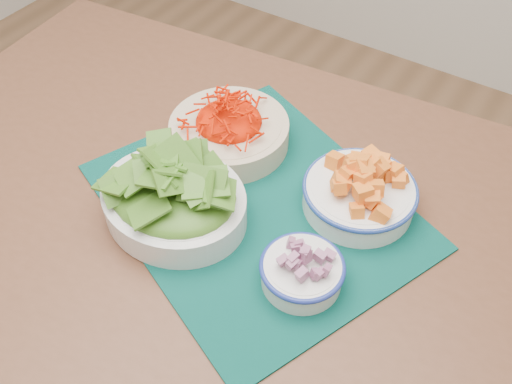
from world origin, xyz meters
TOP-DOWN VIEW (x-y plane):
  - table at (0.20, 0.35)m, footprint 1.29×0.92m
  - placemat at (0.28, 0.37)m, footprint 0.61×0.56m
  - carrot_bowl at (0.16, 0.47)m, footprint 0.27×0.27m
  - squash_bowl at (0.41, 0.46)m, footprint 0.23×0.23m
  - lettuce_bowl at (0.18, 0.28)m, footprint 0.24×0.21m
  - onion_bowl at (0.41, 0.28)m, footprint 0.15×0.15m

SIDE VIEW (x-z plane):
  - table at x=0.20m, z-range 0.28..1.03m
  - placemat at x=0.28m, z-range 0.75..0.75m
  - onion_bowl at x=0.41m, z-range 0.75..0.81m
  - carrot_bowl at x=0.16m, z-range 0.75..0.84m
  - squash_bowl at x=0.41m, z-range 0.75..0.85m
  - lettuce_bowl at x=0.18m, z-range 0.75..0.86m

